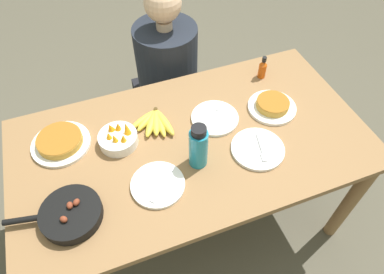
{
  "coord_description": "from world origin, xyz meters",
  "views": [
    {
      "loc": [
        -0.35,
        -0.94,
        2.03
      ],
      "look_at": [
        0.0,
        0.0,
        0.81
      ],
      "focal_mm": 32.0,
      "sensor_mm": 36.0,
      "label": 1
    }
  ],
  "objects": [
    {
      "name": "banana_bunch",
      "position": [
        -0.13,
        0.16,
        0.8
      ],
      "size": [
        0.21,
        0.21,
        0.04
      ],
      "color": "gold",
      "rests_on": "dining_table"
    },
    {
      "name": "hot_sauce_bottle",
      "position": [
        0.52,
        0.29,
        0.84
      ],
      "size": [
        0.04,
        0.04,
        0.13
      ],
      "color": "#C64C0F",
      "rests_on": "dining_table"
    },
    {
      "name": "skillet",
      "position": [
        -0.58,
        -0.2,
        0.81
      ],
      "size": [
        0.37,
        0.24,
        0.08
      ],
      "rotation": [
        0.0,
        0.0,
        2.95
      ],
      "color": "black",
      "rests_on": "dining_table"
    },
    {
      "name": "empty_plate_far_left",
      "position": [
        -0.22,
        -0.18,
        0.79
      ],
      "size": [
        0.23,
        0.23,
        0.02
      ],
      "color": "white",
      "rests_on": "dining_table"
    },
    {
      "name": "empty_plate_far_right",
      "position": [
        0.15,
        0.09,
        0.79
      ],
      "size": [
        0.23,
        0.23,
        0.02
      ],
      "color": "white",
      "rests_on": "dining_table"
    },
    {
      "name": "fruit_bowl_mango",
      "position": [
        -0.32,
        0.11,
        0.81
      ],
      "size": [
        0.18,
        0.18,
        0.11
      ],
      "color": "white",
      "rests_on": "dining_table"
    },
    {
      "name": "frittata_plate_center",
      "position": [
        0.45,
        0.06,
        0.8
      ],
      "size": [
        0.24,
        0.24,
        0.05
      ],
      "color": "white",
      "rests_on": "dining_table"
    },
    {
      "name": "person_figure",
      "position": [
        0.1,
        0.71,
        0.48
      ],
      "size": [
        0.42,
        0.42,
        1.18
      ],
      "color": "black",
      "rests_on": "ground_plane"
    },
    {
      "name": "water_bottle",
      "position": [
        -0.02,
        -0.12,
        0.89
      ],
      "size": [
        0.08,
        0.08,
        0.23
      ],
      "color": "teal",
      "rests_on": "dining_table"
    },
    {
      "name": "dining_table",
      "position": [
        0.0,
        0.0,
        0.68
      ],
      "size": [
        1.67,
        0.9,
        0.78
      ],
      "color": "olive",
      "rests_on": "ground_plane"
    },
    {
      "name": "empty_plate_near_front",
      "position": [
        0.26,
        -0.16,
        0.79
      ],
      "size": [
        0.24,
        0.24,
        0.02
      ],
      "color": "white",
      "rests_on": "dining_table"
    },
    {
      "name": "frittata_plate_side",
      "position": [
        -0.57,
        0.19,
        0.8
      ],
      "size": [
        0.27,
        0.27,
        0.05
      ],
      "color": "white",
      "rests_on": "dining_table"
    },
    {
      "name": "ground_plane",
      "position": [
        0.0,
        0.0,
        0.0
      ],
      "size": [
        14.0,
        14.0,
        0.0
      ],
      "primitive_type": "plane",
      "color": "#565142"
    }
  ]
}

